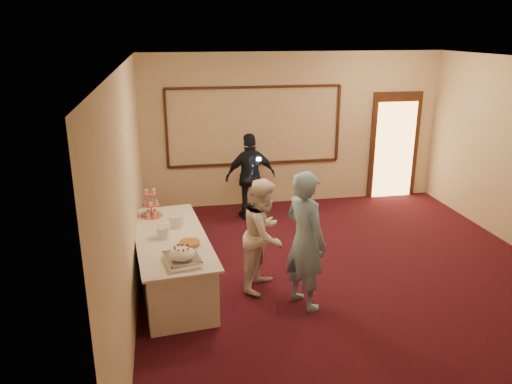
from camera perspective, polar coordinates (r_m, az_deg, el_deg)
floor at (r=7.35m, az=11.12°, el=-9.80°), size 7.00×7.00×0.00m
room_walls at (r=6.66m, az=12.17°, el=5.80°), size 6.04×7.04×3.02m
wall_molding at (r=9.80m, az=-0.14°, el=7.55°), size 3.45×0.04×1.55m
doorway at (r=10.81m, az=15.51°, el=5.07°), size 1.05×0.07×2.20m
buffet_table at (r=6.94m, az=-9.57°, el=-7.86°), size 1.17×2.47×0.77m
pavlova_tray at (r=5.99m, az=-8.43°, el=-7.23°), size 0.46×0.56×0.19m
cupcake_stand at (r=7.48m, az=-11.91°, el=-1.50°), size 0.32×0.32×0.47m
plate_stack_a at (r=6.72m, az=-10.54°, el=-4.53°), size 0.19×0.19×0.16m
plate_stack_b at (r=7.03m, az=-9.09°, el=-3.31°), size 0.21×0.21×0.17m
tart at (r=6.43m, az=-7.61°, el=-5.91°), size 0.31×0.31×0.06m
man at (r=6.25m, az=5.65°, el=-5.54°), size 0.67×0.78×1.80m
woman at (r=6.72m, az=0.94°, el=-4.89°), size 0.90×0.95×1.55m
guest at (r=9.21m, az=-0.62°, el=1.79°), size 0.99×0.50×1.62m
camera_flash at (r=9.02m, az=0.31°, el=3.80°), size 0.07×0.04×0.05m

